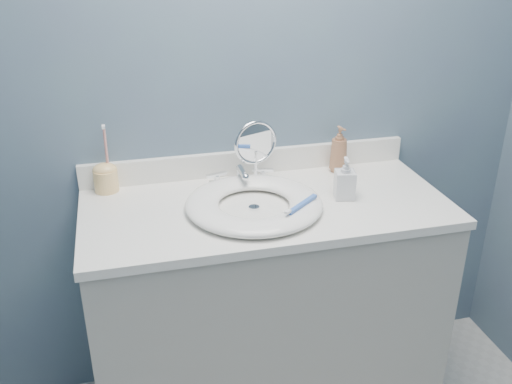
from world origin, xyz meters
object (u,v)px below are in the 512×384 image
object	(u,v)px
soap_bottle_clear	(345,178)
makeup_mirror	(256,150)
toothbrush_holder	(106,176)
soap_bottle_amber	(339,149)

from	to	relation	value
soap_bottle_clear	makeup_mirror	bearing A→B (deg)	156.79
toothbrush_holder	soap_bottle_amber	bearing A→B (deg)	-2.03
soap_bottle_clear	soap_bottle_amber	bearing A→B (deg)	85.23
soap_bottle_amber	soap_bottle_clear	world-z (taller)	soap_bottle_amber
soap_bottle_clear	toothbrush_holder	world-z (taller)	toothbrush_holder
soap_bottle_amber	soap_bottle_clear	size ratio (longest dim) A/B	1.21
makeup_mirror	soap_bottle_clear	world-z (taller)	makeup_mirror
makeup_mirror	soap_bottle_clear	bearing A→B (deg)	-45.86
soap_bottle_clear	toothbrush_holder	xyz separation A→B (m)	(-0.78, 0.25, -0.02)
soap_bottle_amber	soap_bottle_clear	xyz separation A→B (m)	(-0.07, -0.22, -0.02)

